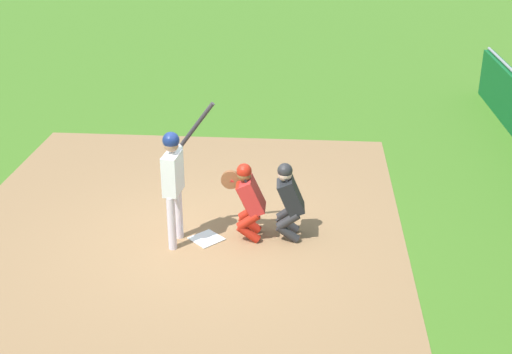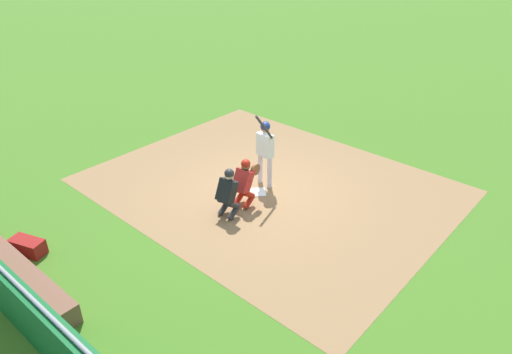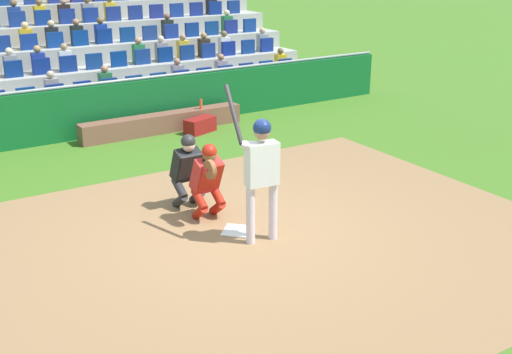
# 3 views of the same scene
# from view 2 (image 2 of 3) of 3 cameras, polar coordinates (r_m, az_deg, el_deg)

# --- Properties ---
(ground_plane) EXTENTS (160.00, 160.00, 0.00)m
(ground_plane) POSITION_cam_2_polar(r_m,az_deg,el_deg) (12.41, 0.17, -1.94)
(ground_plane) COLOR #417120
(infield_dirt_patch) EXTENTS (9.33, 7.47, 0.01)m
(infield_dirt_patch) POSITION_cam_2_polar(r_m,az_deg,el_deg) (12.74, 1.64, -1.04)
(infield_dirt_patch) COLOR #916C47
(infield_dirt_patch) RESTS_ON ground_plane
(home_plate_marker) EXTENTS (0.62, 0.62, 0.02)m
(home_plate_marker) POSITION_cam_2_polar(r_m,az_deg,el_deg) (12.40, 0.17, -1.87)
(home_plate_marker) COLOR white
(home_plate_marker) RESTS_ON infield_dirt_patch
(batter_at_plate) EXTENTS (0.58, 0.78, 2.27)m
(batter_at_plate) POSITION_cam_2_polar(r_m,az_deg,el_deg) (12.23, 1.13, 3.80)
(batter_at_plate) COLOR silver
(batter_at_plate) RESTS_ON ground_plane
(catcher_crouching) EXTENTS (0.46, 0.71, 1.29)m
(catcher_crouching) POSITION_cam_2_polar(r_m,az_deg,el_deg) (11.54, -1.39, -0.40)
(catcher_crouching) COLOR #AC1E11
(catcher_crouching) RESTS_ON ground_plane
(home_plate_umpire) EXTENTS (0.47, 0.46, 1.29)m
(home_plate_umpire) POSITION_cam_2_polar(r_m,az_deg,el_deg) (11.13, -3.46, -1.74)
(home_plate_umpire) COLOR #282729
(home_plate_umpire) RESTS_ON ground_plane
(dugout_wall) EXTENTS (16.63, 0.24, 1.24)m
(dugout_wall) POSITION_cam_2_polar(r_m,az_deg,el_deg) (9.21, -26.93, -13.96)
(dugout_wall) COLOR #105B27
(dugout_wall) RESTS_ON ground_plane
(dugout_bench) EXTENTS (3.98, 0.40, 0.44)m
(dugout_bench) POSITION_cam_2_polar(r_m,az_deg,el_deg) (10.65, -27.11, -10.21)
(dugout_bench) COLOR brown
(dugout_bench) RESTS_ON ground_plane
(equipment_duffel_bag) EXTENTS (0.84, 0.59, 0.35)m
(equipment_duffel_bag) POSITION_cam_2_polar(r_m,az_deg,el_deg) (11.35, -26.22, -7.65)
(equipment_duffel_bag) COLOR maroon
(equipment_duffel_bag) RESTS_ON ground_plane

